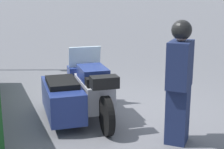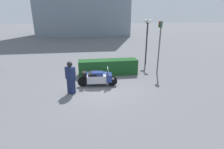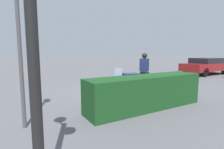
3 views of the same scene
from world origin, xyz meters
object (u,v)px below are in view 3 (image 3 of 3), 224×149
hedge_bush_curbside (146,92)px  traffic_light_near (20,27)px  parked_car_background (206,65)px  police_motorcycle (133,83)px  officer_rider (144,69)px

hedge_bush_curbside → traffic_light_near: bearing=-5.6°
parked_car_background → traffic_light_near: bearing=-164.4°
police_motorcycle → hedge_bush_curbside: (0.85, 1.81, 0.07)m
officer_rider → parked_car_background: size_ratio=0.40×
traffic_light_near → parked_car_background: 14.35m
hedge_bush_curbside → parked_car_background: bearing=-157.6°
hedge_bush_curbside → parked_car_background: size_ratio=0.92×
officer_rider → traffic_light_near: (5.93, 2.53, 1.44)m
police_motorcycle → officer_rider: officer_rider is taller
police_motorcycle → parked_car_background: bearing=-160.6°
police_motorcycle → parked_car_background: 9.64m
police_motorcycle → traffic_light_near: bearing=23.4°
police_motorcycle → parked_car_background: (-9.33, -2.40, 0.28)m
traffic_light_near → parked_car_background: size_ratio=0.82×
police_motorcycle → traffic_light_near: traffic_light_near is taller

